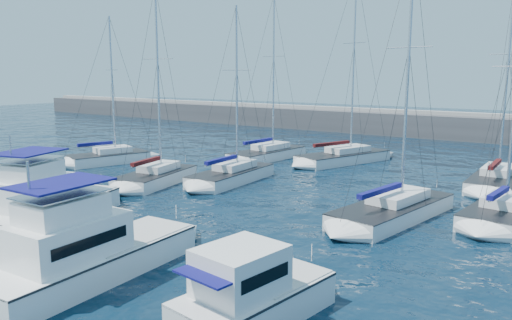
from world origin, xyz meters
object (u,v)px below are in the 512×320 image
Objects in this scene: sailboat_mid_e at (502,214)px; sailboat_mid_d at (393,210)px; motor_yacht_port_inner at (45,204)px; sailboat_mid_a at (109,158)px; motor_yacht_stbd_outer at (250,296)px; sailboat_mid_c at (232,175)px; sailboat_mid_b at (156,177)px; sailboat_back_b at (344,157)px; sailboat_back_a at (268,154)px; sailboat_back_c at (496,180)px; motor_yacht_stbd_inner at (85,254)px.

sailboat_mid_d is at bearing -147.09° from sailboat_mid_e.
motor_yacht_port_inner is 19.41m from sailboat_mid_a.
sailboat_mid_c is at bearing 137.19° from motor_yacht_stbd_outer.
sailboat_mid_e reaches higher than sailboat_mid_c.
motor_yacht_stbd_outer is at bearing -47.88° from sailboat_mid_b.
motor_yacht_port_inner is 0.52× the size of sailboat_back_b.
sailboat_back_a reaches higher than motor_yacht_stbd_outer.
motor_yacht_port_inner is 14.92m from sailboat_mid_c.
sailboat_mid_e is 0.89× the size of sailboat_back_c.
sailboat_mid_b is at bearing 86.70° from motor_yacht_port_inner.
motor_yacht_port_inner reaches higher than motor_yacht_stbd_outer.
motor_yacht_stbd_inner reaches higher than motor_yacht_stbd_outer.
sailboat_back_c reaches higher than sailboat_mid_c.
sailboat_mid_e is (23.59, 4.18, -0.01)m from sailboat_mid_b.
sailboat_mid_d reaches higher than sailboat_mid_a.
sailboat_back_a is (-10.24, 28.61, -0.60)m from motor_yacht_stbd_inner.
sailboat_back_c reaches higher than motor_yacht_port_inner.
sailboat_back_c is (3.38, 12.42, 0.01)m from sailboat_mid_d.
sailboat_back_b reaches higher than sailboat_mid_a.
sailboat_back_a is (-22.78, 10.01, 0.00)m from sailboat_mid_e.
motor_yacht_stbd_outer is 0.41× the size of sailboat_mid_b.
motor_yacht_stbd_inner is 0.62× the size of sailboat_back_c.
sailboat_back_b is at bearing 167.00° from sailboat_back_c.
sailboat_back_b is (18.01, 13.09, 0.02)m from sailboat_mid_a.
motor_yacht_port_inner is 0.60× the size of sailboat_back_c.
sailboat_mid_a is (-12.80, 14.58, -0.61)m from motor_yacht_port_inner.
motor_yacht_stbd_inner is 19.51m from sailboat_mid_c.
sailboat_mid_a is at bearing 177.45° from sailboat_mid_c.
sailboat_mid_e is 0.78× the size of sailboat_back_b.
sailboat_back_a is at bearing 106.38° from motor_yacht_stbd_inner.
sailboat_mid_a is 33.80m from sailboat_mid_e.
sailboat_mid_b is 5.83m from sailboat_mid_c.
sailboat_mid_d is 0.88× the size of sailboat_back_b.
motor_yacht_stbd_inner is 31.34m from sailboat_back_b.
sailboat_mid_b is at bearing 124.13° from motor_yacht_stbd_inner.
sailboat_back_a is at bearing 130.45° from motor_yacht_stbd_outer.
motor_yacht_port_inner is 0.68× the size of sailboat_mid_c.
sailboat_mid_d is (18.25, 1.42, -0.02)m from sailboat_mid_b.
motor_yacht_stbd_outer is 22.41m from sailboat_mid_c.
sailboat_back_b is (5.21, 27.67, -0.59)m from motor_yacht_port_inner.
sailboat_back_c reaches higher than sailboat_mid_a.
sailboat_back_a is at bearing 77.43° from motor_yacht_port_inner.
sailboat_mid_c is at bearing 18.36° from sailboat_mid_a.
sailboat_back_a is 7.44m from sailboat_back_b.
sailboat_mid_e is at bearing -2.17° from sailboat_mid_b.
sailboat_back_b reaches higher than sailboat_mid_c.
sailboat_back_c is at bearing 20.39° from sailboat_mid_b.
motor_yacht_stbd_outer is 32.01m from sailboat_back_b.
sailboat_mid_c reaches higher than motor_yacht_port_inner.
sailboat_mid_d is at bearing 21.62° from motor_yacht_port_inner.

